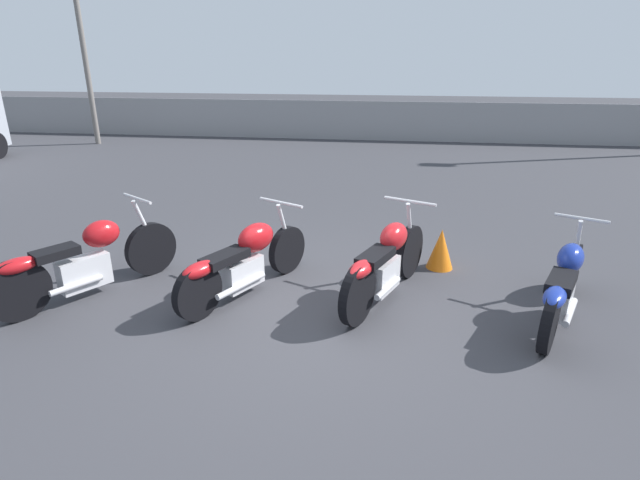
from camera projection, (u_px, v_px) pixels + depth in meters
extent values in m
plane|color=#38383D|center=(313.00, 313.00, 5.50)|extent=(60.00, 60.00, 0.00)
cube|color=gray|center=(368.00, 121.00, 16.11)|extent=(40.00, 0.04, 1.24)
cylinder|color=slate|center=(82.00, 40.00, 14.64)|extent=(0.16, 0.16, 6.04)
cylinder|color=black|center=(151.00, 249.00, 6.39)|extent=(0.45, 0.63, 0.68)
cylinder|color=black|center=(17.00, 291.00, 5.27)|extent=(0.45, 0.63, 0.68)
cube|color=silver|center=(84.00, 272.00, 5.78)|extent=(0.48, 0.59, 0.37)
ellipsoid|color=#AD1419|center=(101.00, 234.00, 5.83)|extent=(0.46, 0.51, 0.32)
cube|color=black|center=(55.00, 253.00, 5.48)|extent=(0.46, 0.53, 0.10)
ellipsoid|color=#AD1419|center=(17.00, 266.00, 5.21)|extent=(0.41, 0.48, 0.16)
cylinder|color=silver|center=(137.00, 198.00, 6.07)|extent=(0.52, 0.36, 0.04)
cylinder|color=silver|center=(144.00, 224.00, 6.23)|extent=(0.18, 0.25, 0.67)
cylinder|color=silver|center=(77.00, 285.00, 5.62)|extent=(0.38, 0.53, 0.07)
cylinder|color=black|center=(287.00, 250.00, 6.44)|extent=(0.37, 0.59, 0.62)
cylinder|color=black|center=(198.00, 292.00, 5.30)|extent=(0.37, 0.59, 0.62)
cube|color=silver|center=(243.00, 274.00, 5.82)|extent=(0.43, 0.57, 0.34)
ellipsoid|color=#AD1419|center=(256.00, 237.00, 5.89)|extent=(0.50, 0.60, 0.34)
cube|color=black|center=(225.00, 258.00, 5.53)|extent=(0.48, 0.63, 0.10)
ellipsoid|color=#AD1419|center=(199.00, 270.00, 5.25)|extent=(0.38, 0.48, 0.16)
cylinder|color=silver|center=(281.00, 203.00, 6.13)|extent=(0.60, 0.34, 0.04)
cylinder|color=silver|center=(284.00, 227.00, 6.29)|extent=(0.16, 0.25, 0.64)
cylinder|color=silver|center=(241.00, 285.00, 5.67)|extent=(0.40, 0.69, 0.07)
cylinder|color=black|center=(409.00, 251.00, 6.31)|extent=(0.36, 0.66, 0.67)
cylinder|color=black|center=(358.00, 295.00, 5.19)|extent=(0.36, 0.66, 0.67)
cube|color=silver|center=(383.00, 276.00, 5.71)|extent=(0.39, 0.55, 0.37)
ellipsoid|color=red|center=(394.00, 237.00, 5.76)|extent=(0.44, 0.55, 0.32)
cube|color=black|center=(375.00, 257.00, 5.40)|extent=(0.44, 0.60, 0.10)
ellipsoid|color=red|center=(361.00, 269.00, 5.13)|extent=(0.36, 0.48, 0.16)
cylinder|color=silver|center=(410.00, 201.00, 5.99)|extent=(0.62, 0.30, 0.04)
cylinder|color=silver|center=(410.00, 227.00, 6.15)|extent=(0.15, 0.26, 0.67)
cylinder|color=silver|center=(388.00, 288.00, 5.56)|extent=(0.29, 0.54, 0.07)
cylinder|color=black|center=(573.00, 269.00, 5.87)|extent=(0.35, 0.60, 0.61)
cylinder|color=black|center=(550.00, 322.00, 4.71)|extent=(0.35, 0.60, 0.61)
cube|color=silver|center=(561.00, 298.00, 5.24)|extent=(0.41, 0.57, 0.34)
ellipsoid|color=navy|center=(570.00, 258.00, 5.31)|extent=(0.43, 0.53, 0.31)
cube|color=black|center=(561.00, 282.00, 4.94)|extent=(0.44, 0.57, 0.10)
ellipsoid|color=navy|center=(555.00, 297.00, 4.66)|extent=(0.37, 0.48, 0.16)
cylinder|color=silver|center=(582.00, 218.00, 5.56)|extent=(0.53, 0.27, 0.04)
cylinder|color=silver|center=(577.00, 244.00, 5.71)|extent=(0.15, 0.25, 0.64)
cylinder|color=silver|center=(570.00, 312.00, 5.09)|extent=(0.32, 0.57, 0.07)
cone|color=orange|center=(441.00, 249.00, 6.58)|extent=(0.35, 0.35, 0.54)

